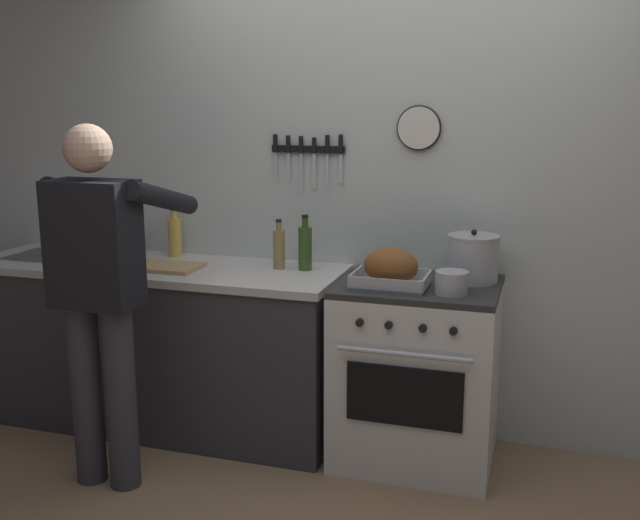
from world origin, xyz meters
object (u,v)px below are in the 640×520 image
bottle_olive_oil (305,247)px  bottle_vinegar (279,248)px  bottle_wine_red (138,235)px  saucepan (452,283)px  stove (416,372)px  stock_pot (473,258)px  roasting_pan (391,269)px  person_cook (99,284)px  cutting_board (166,267)px  bottle_cooking_oil (175,236)px  bottle_soy_sauce (140,242)px

bottle_olive_oil → bottle_vinegar: bearing=-174.8°
bottle_wine_red → saucepan: bearing=-7.4°
stove → bottle_olive_oil: bottle_olive_oil is taller
stock_pot → stove: bearing=-153.2°
bottle_vinegar → stock_pot: bearing=1.0°
stock_pot → bottle_wine_red: bearing=-178.8°
roasting_pan → bottle_olive_oil: bearing=156.4°
roasting_pan → bottle_olive_oil: 0.54m
person_cook → bottle_olive_oil: size_ratio=5.81×
cutting_board → bottle_olive_oil: bottle_olive_oil is taller
roasting_pan → cutting_board: 1.20m
cutting_board → bottle_cooking_oil: (-0.10, 0.29, 0.10)m
stock_pot → bottle_olive_oil: bearing=-179.7°
stock_pot → bottle_wine_red: (-1.80, -0.04, 0.02)m
cutting_board → stove: bearing=3.4°
person_cook → saucepan: 1.58m
person_cook → bottle_soy_sauce: bearing=21.1°
stove → roasting_pan: bearing=-139.3°
roasting_pan → bottle_soy_sauce: 1.55m
bottle_soy_sauce → stock_pot: bearing=-2.8°
stock_pot → person_cook: bearing=-153.8°
roasting_pan → saucepan: 0.29m
stove → bottle_wine_red: bottle_wine_red is taller
bottle_wine_red → bottle_cooking_oil: size_ratio=1.19×
cutting_board → bottle_olive_oil: (0.70, 0.19, 0.11)m
person_cook → bottle_wine_red: person_cook is taller
roasting_pan → bottle_cooking_oil: bottle_cooking_oil is taller
stock_pot → saucepan: stock_pot is taller
person_cook → stock_pot: bearing=-62.4°
roasting_pan → bottle_soy_sauce: size_ratio=2.01×
stove → bottle_olive_oil: bearing=169.4°
stock_pot → bottle_cooking_oil: bottle_cooking_oil is taller
cutting_board → roasting_pan: bearing=-1.1°
bottle_wine_red → bottle_soy_sauce: 0.16m
stove → stock_pot: (0.24, 0.12, 0.56)m
bottle_olive_oil → bottle_cooking_oil: 0.80m
person_cook → bottle_soy_sauce: person_cook is taller
stove → bottle_cooking_oil: bottle_cooking_oil is taller
person_cook → bottle_vinegar: size_ratio=6.42×
cutting_board → bottle_soy_sauce: bearing=137.9°
stove → roasting_pan: (-0.12, -0.10, 0.53)m
roasting_pan → saucepan: (0.29, -0.04, -0.03)m
roasting_pan → bottle_cooking_oil: (-1.29, 0.31, 0.03)m
bottle_vinegar → bottle_cooking_oil: (-0.66, 0.11, 0.01)m
bottle_wine_red → bottle_vinegar: size_ratio=1.26×
bottle_vinegar → bottle_olive_oil: bearing=5.2°
person_cook → saucepan: person_cook is taller
cutting_board → bottle_vinegar: bottle_vinegar is taller
bottle_vinegar → bottle_cooking_oil: 0.67m
roasting_pan → bottle_vinegar: bearing=162.2°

